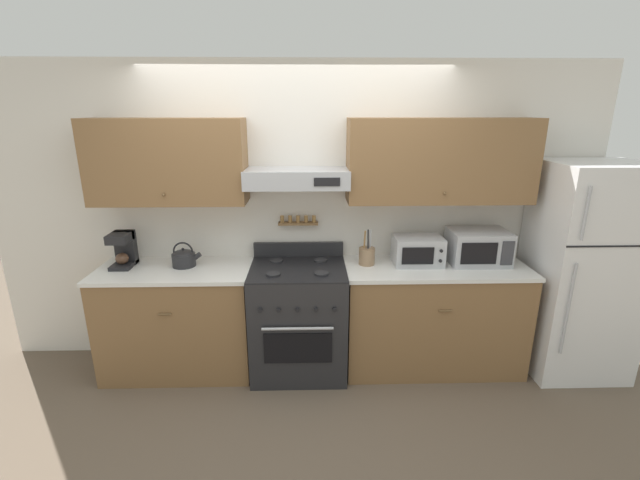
{
  "coord_description": "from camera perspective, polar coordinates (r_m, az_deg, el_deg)",
  "views": [
    {
      "loc": [
        0.09,
        -2.97,
        2.16
      ],
      "look_at": [
        0.18,
        0.26,
        1.17
      ],
      "focal_mm": 24.0,
      "sensor_mm": 36.0,
      "label": 1
    }
  ],
  "objects": [
    {
      "name": "microwave",
      "position": [
        3.81,
        20.31,
        -0.85
      ],
      "size": [
        0.48,
        0.35,
        0.28
      ],
      "color": "#ADAFB5",
      "rests_on": "counter_right"
    },
    {
      "name": "tea_kettle",
      "position": [
        3.69,
        -17.68,
        -2.23
      ],
      "size": [
        0.24,
        0.19,
        0.21
      ],
      "color": "#232326",
      "rests_on": "counter_left"
    },
    {
      "name": "coffee_maker",
      "position": [
        3.86,
        -24.73,
        -1.03
      ],
      "size": [
        0.16,
        0.24,
        0.28
      ],
      "color": "black",
      "rests_on": "counter_left"
    },
    {
      "name": "counter_right",
      "position": [
        3.85,
        14.74,
        -9.79
      ],
      "size": [
        1.51,
        0.62,
        0.92
      ],
      "color": "brown",
      "rests_on": "ground_plane"
    },
    {
      "name": "toaster_oven",
      "position": [
        3.64,
        12.89,
        -1.37
      ],
      "size": [
        0.4,
        0.28,
        0.23
      ],
      "color": "#ADAFB5",
      "rests_on": "counter_right"
    },
    {
      "name": "stove_range",
      "position": [
        3.67,
        -2.86,
        -10.46
      ],
      "size": [
        0.78,
        0.68,
        1.05
      ],
      "color": "#232326",
      "rests_on": "ground_plane"
    },
    {
      "name": "ground_plane",
      "position": [
        3.68,
        -2.84,
        -19.02
      ],
      "size": [
        16.0,
        16.0,
        0.0
      ],
      "primitive_type": "plane",
      "color": "brown"
    },
    {
      "name": "wall_back",
      "position": [
        3.62,
        -2.04,
        5.76
      ],
      "size": [
        5.2,
        0.46,
        2.55
      ],
      "color": "silver",
      "rests_on": "ground_plane"
    },
    {
      "name": "refrigerator",
      "position": [
        4.14,
        31.51,
        -3.49
      ],
      "size": [
        0.76,
        0.7,
        1.78
      ],
      "color": "white",
      "rests_on": "ground_plane"
    },
    {
      "name": "utensil_crock",
      "position": [
        3.57,
        6.26,
        -2.07
      ],
      "size": [
        0.13,
        0.13,
        0.3
      ],
      "color": "#8E7051",
      "rests_on": "counter_right"
    },
    {
      "name": "counter_left",
      "position": [
        3.87,
        -18.31,
        -10.01
      ],
      "size": [
        1.24,
        0.62,
        0.92
      ],
      "color": "brown",
      "rests_on": "ground_plane"
    }
  ]
}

